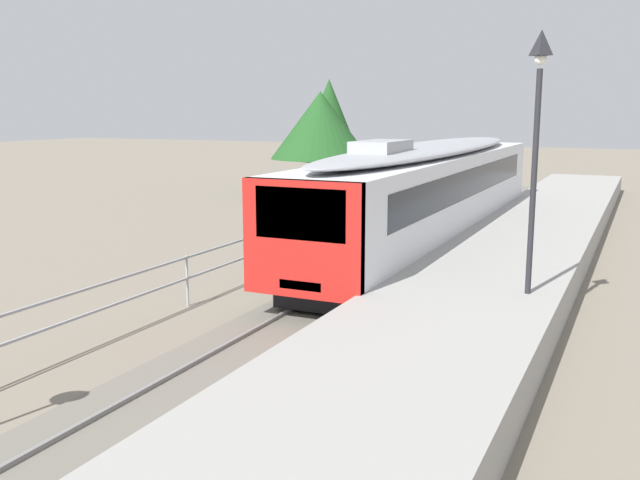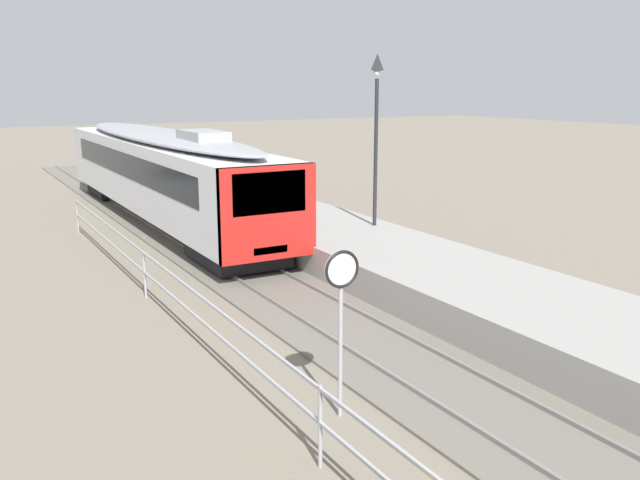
{
  "view_description": "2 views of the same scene",
  "coord_description": "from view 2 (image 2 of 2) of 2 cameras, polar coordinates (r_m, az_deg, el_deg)",
  "views": [
    {
      "loc": [
        6.62,
        7.42,
        4.68
      ],
      "look_at": [
        0.0,
        21.54,
        1.8
      ],
      "focal_mm": 39.43,
      "sensor_mm": 36.0,
      "label": 1
    },
    {
      "loc": [
        -7.57,
        4.46,
        5.29
      ],
      "look_at": [
        0.4,
        18.54,
        1.6
      ],
      "focal_mm": 38.08,
      "sensor_mm": 36.0,
      "label": 2
    }
  ],
  "objects": [
    {
      "name": "platform_lamp_mid_platform",
      "position": [
        21.48,
        4.78,
        11.02
      ],
      "size": [
        0.34,
        0.34,
        5.35
      ],
      "color": "#232328",
      "rests_on": "station_platform"
    },
    {
      "name": "carpark_fence",
      "position": [
        9.71,
        0.02,
        -13.97
      ],
      "size": [
        0.06,
        36.06,
        1.25
      ],
      "color": "#9EA0A5",
      "rests_on": "ground"
    },
    {
      "name": "track_rails",
      "position": [
        19.81,
        -5.96,
        -2.61
      ],
      "size": [
        3.2,
        60.0,
        0.14
      ],
      "color": "#6B665B",
      "rests_on": "ground"
    },
    {
      "name": "station_platform",
      "position": [
        21.17,
        2.09,
        -0.38
      ],
      "size": [
        3.9,
        60.0,
        0.9
      ],
      "primitive_type": "cube",
      "color": "#999691",
      "rests_on": "ground"
    },
    {
      "name": "speed_limit_sign",
      "position": [
        10.68,
        1.82,
        -4.39
      ],
      "size": [
        0.61,
        0.1,
        2.81
      ],
      "color": "#9EA0A5",
      "rests_on": "ground"
    },
    {
      "name": "ground_plane",
      "position": [
        18.88,
        -14.34,
        -3.84
      ],
      "size": [
        160.0,
        160.0,
        0.0
      ],
      "primitive_type": "plane",
      "color": "slate"
    },
    {
      "name": "commuter_train",
      "position": [
        27.11,
        -13.17,
        5.85
      ],
      "size": [
        2.82,
        19.76,
        3.74
      ],
      "color": "silver",
      "rests_on": "track_rails"
    }
  ]
}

